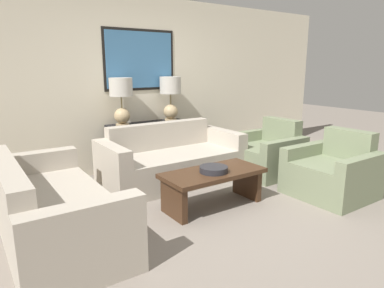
{
  "coord_description": "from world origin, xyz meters",
  "views": [
    {
      "loc": [
        -2.39,
        -2.53,
        1.61
      ],
      "look_at": [
        -0.02,
        0.93,
        0.65
      ],
      "focal_mm": 32.0,
      "sensor_mm": 36.0,
      "label": 1
    }
  ],
  "objects": [
    {
      "name": "console_table",
      "position": [
        0.0,
        2.18,
        0.38
      ],
      "size": [
        1.26,
        0.36,
        0.75
      ],
      "color": "black",
      "rests_on": "ground_plane"
    },
    {
      "name": "armchair_near_back_wall",
      "position": [
        1.4,
        1.0,
        0.28
      ],
      "size": [
        0.89,
        0.93,
        0.81
      ],
      "color": "#707A5B",
      "rests_on": "ground_plane"
    },
    {
      "name": "back_wall",
      "position": [
        0.0,
        2.44,
        1.33
      ],
      "size": [
        8.0,
        0.12,
        2.65
      ],
      "color": "beige",
      "rests_on": "ground_plane"
    },
    {
      "name": "table_lamp_left",
      "position": [
        -0.42,
        2.18,
        1.18
      ],
      "size": [
        0.34,
        0.34,
        0.69
      ],
      "color": "tan",
      "rests_on": "console_table"
    },
    {
      "name": "decorative_bowl",
      "position": [
        -0.09,
        0.4,
        0.47
      ],
      "size": [
        0.32,
        0.32,
        0.07
      ],
      "color": "#232328",
      "rests_on": "coffee_table"
    },
    {
      "name": "table_lamp_right",
      "position": [
        0.42,
        2.18,
        1.18
      ],
      "size": [
        0.34,
        0.34,
        0.69
      ],
      "color": "tan",
      "rests_on": "console_table"
    },
    {
      "name": "couch_by_side",
      "position": [
        -1.8,
        0.67,
        0.29
      ],
      "size": [
        0.91,
        1.98,
        0.8
      ],
      "color": "#ADA393",
      "rests_on": "ground_plane"
    },
    {
      "name": "armchair_near_camera",
      "position": [
        1.4,
        -0.13,
        0.28
      ],
      "size": [
        0.89,
        0.93,
        0.81
      ],
      "color": "#707A5B",
      "rests_on": "ground_plane"
    },
    {
      "name": "ground_plane",
      "position": [
        0.0,
        0.0,
        0.0
      ],
      "size": [
        20.0,
        20.0,
        0.0
      ],
      "primitive_type": "plane",
      "color": "slate"
    },
    {
      "name": "coffee_table",
      "position": [
        -0.07,
        0.44,
        0.32
      ],
      "size": [
        1.2,
        0.56,
        0.43
      ],
      "color": "#3D2616",
      "rests_on": "ground_plane"
    },
    {
      "name": "couch_by_back_wall",
      "position": [
        0.0,
        1.47,
        0.29
      ],
      "size": [
        1.98,
        0.91,
        0.8
      ],
      "color": "#ADA393",
      "rests_on": "ground_plane"
    }
  ]
}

